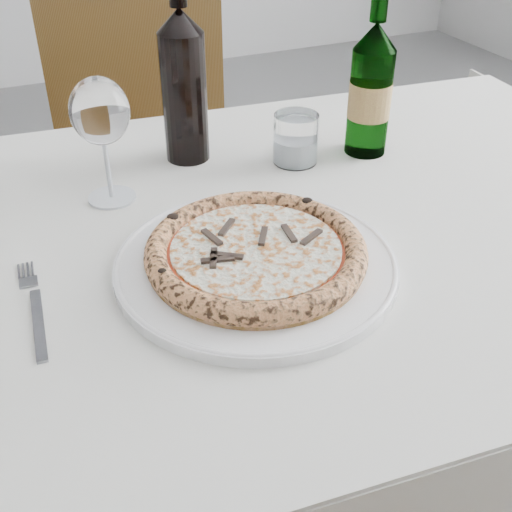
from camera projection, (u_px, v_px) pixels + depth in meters
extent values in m
cube|color=brown|center=(227.00, 246.00, 0.89)|extent=(1.46, 0.91, 0.04)
cube|color=silver|center=(227.00, 232.00, 0.88)|extent=(1.53, 0.98, 0.01)
cube|color=silver|center=(149.00, 174.00, 1.27)|extent=(1.46, 0.01, 0.22)
cylinder|color=brown|center=(423.00, 246.00, 1.57)|extent=(0.06, 0.06, 0.71)
cube|color=brown|center=(153.00, 203.00, 1.55)|extent=(0.50, 0.50, 0.04)
cube|color=brown|center=(136.00, 76.00, 1.57)|extent=(0.43, 0.12, 0.46)
cylinder|color=brown|center=(217.00, 236.00, 1.87)|extent=(0.04, 0.04, 0.43)
cylinder|color=brown|center=(244.00, 314.00, 1.57)|extent=(0.04, 0.04, 0.43)
cylinder|color=brown|center=(89.00, 252.00, 1.80)|extent=(0.04, 0.04, 0.43)
cylinder|color=brown|center=(92.00, 337.00, 1.50)|extent=(0.04, 0.04, 0.43)
cylinder|color=white|center=(256.00, 265.00, 0.80)|extent=(0.35, 0.35, 0.01)
torus|color=white|center=(256.00, 261.00, 0.79)|extent=(0.35, 0.35, 0.01)
cylinder|color=tan|center=(256.00, 256.00, 0.79)|extent=(0.27, 0.27, 0.01)
torus|color=#DC9155|center=(256.00, 251.00, 0.78)|extent=(0.27, 0.27, 0.03)
cylinder|color=#D7541F|center=(256.00, 251.00, 0.78)|extent=(0.23, 0.23, 0.00)
cylinder|color=white|center=(256.00, 249.00, 0.78)|extent=(0.21, 0.21, 0.00)
cube|color=black|center=(276.00, 241.00, 0.79)|extent=(0.04, 0.01, 0.00)
cube|color=black|center=(268.00, 228.00, 0.81)|extent=(0.03, 0.03, 0.00)
cube|color=black|center=(237.00, 222.00, 0.83)|extent=(0.01, 0.04, 0.00)
cube|color=black|center=(232.00, 240.00, 0.79)|extent=(0.03, 0.03, 0.00)
cube|color=black|center=(219.00, 254.00, 0.76)|extent=(0.04, 0.01, 0.00)
cube|color=black|center=(235.00, 274.00, 0.73)|extent=(0.03, 0.03, 0.00)
cube|color=black|center=(268.00, 261.00, 0.75)|extent=(0.01, 0.04, 0.00)
cube|color=black|center=(297.00, 254.00, 0.76)|extent=(0.03, 0.03, 0.00)
cube|color=slate|center=(38.00, 323.00, 0.71)|extent=(0.02, 0.13, 0.00)
cube|color=slate|center=(29.00, 284.00, 0.77)|extent=(0.02, 0.02, 0.00)
cylinder|color=slate|center=(19.00, 275.00, 0.79)|extent=(0.00, 0.03, 0.00)
cylinder|color=slate|center=(24.00, 274.00, 0.79)|extent=(0.00, 0.03, 0.00)
cylinder|color=slate|center=(29.00, 273.00, 0.79)|extent=(0.00, 0.03, 0.00)
cylinder|color=slate|center=(33.00, 272.00, 0.79)|extent=(0.00, 0.03, 0.00)
cylinder|color=silver|center=(112.00, 197.00, 0.95)|extent=(0.07, 0.07, 0.00)
cylinder|color=silver|center=(108.00, 168.00, 0.92)|extent=(0.01, 0.01, 0.09)
ellipsoid|color=white|center=(100.00, 111.00, 0.87)|extent=(0.08, 0.08, 0.09)
cylinder|color=white|center=(296.00, 139.00, 1.03)|extent=(0.07, 0.07, 0.08)
cylinder|color=white|center=(295.00, 150.00, 1.04)|extent=(0.06, 0.06, 0.04)
cylinder|color=#2C692B|center=(369.00, 103.00, 1.04)|extent=(0.07, 0.07, 0.17)
cone|color=#2C692B|center=(376.00, 36.00, 0.98)|extent=(0.07, 0.07, 0.04)
cylinder|color=#2C692B|center=(380.00, 3.00, 0.95)|extent=(0.03, 0.03, 0.05)
cylinder|color=#D8D361|center=(370.00, 100.00, 1.03)|extent=(0.07, 0.07, 0.06)
cylinder|color=black|center=(185.00, 98.00, 1.01)|extent=(0.07, 0.07, 0.20)
cone|color=black|center=(179.00, 20.00, 0.94)|extent=(0.07, 0.07, 0.04)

